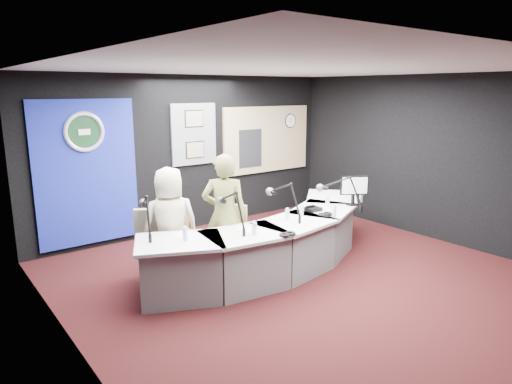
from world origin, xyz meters
TOP-DOWN VIEW (x-y plane):
  - ground at (0.00, 0.00)m, footprint 6.00×6.00m
  - ceiling at (0.00, 0.00)m, footprint 6.00×6.00m
  - wall_back at (0.00, 3.00)m, footprint 6.00×0.02m
  - wall_left at (-3.00, 0.00)m, footprint 0.02×6.00m
  - wall_right at (3.00, 0.00)m, footprint 0.02×6.00m
  - broadcast_desk at (-0.05, 0.55)m, footprint 4.50×1.90m
  - backdrop_panel at (-1.90, 2.97)m, footprint 1.60×0.05m
  - agency_seal at (-1.90, 2.93)m, footprint 0.63×0.07m
  - seal_center at (-1.90, 2.94)m, footprint 0.48×0.01m
  - pinboard at (0.05, 2.97)m, footprint 0.90×0.04m
  - framed_photo_upper at (0.05, 2.94)m, footprint 0.34×0.02m
  - framed_photo_lower at (0.05, 2.94)m, footprint 0.34×0.02m
  - booth_window_frame at (1.75, 2.97)m, footprint 2.12×0.06m
  - booth_glow at (1.75, 2.96)m, footprint 2.00×0.02m
  - equipment_rack at (1.30, 2.94)m, footprint 0.55×0.02m
  - wall_clock at (2.35, 2.94)m, footprint 0.28×0.01m
  - armchair_left at (-1.44, 1.08)m, footprint 0.79×0.79m
  - armchair_right at (-0.76, 0.78)m, footprint 0.76×0.76m
  - draped_jacket at (-1.58, 1.29)m, footprint 0.48×0.34m
  - person_man at (-1.44, 1.08)m, footprint 0.87×0.69m
  - person_woman at (-0.76, 0.78)m, footprint 0.74×0.71m
  - computer_monitor at (1.39, 0.36)m, footprint 0.42×0.28m
  - desk_phone at (0.64, 0.48)m, footprint 0.24×0.20m
  - headphones_near at (0.60, 0.19)m, footprint 0.22×0.22m
  - headphones_far at (-0.46, -0.18)m, footprint 0.20×0.20m
  - paper_stack at (-1.48, 0.65)m, footprint 0.22×0.29m
  - notepad at (-0.71, 0.37)m, footprint 0.24×0.30m
  - boom_mic_a at (-1.84, 0.91)m, footprint 0.31×0.71m
  - boom_mic_b at (-0.88, 0.44)m, footprint 0.18×0.74m
  - boom_mic_c at (0.01, 0.43)m, footprint 0.16×0.74m
  - boom_mic_d at (0.96, 0.23)m, footprint 0.50×0.61m
  - water_bottles at (0.04, 0.31)m, footprint 3.27×0.57m

SIDE VIEW (x-z plane):
  - ground at x=0.00m, z-range 0.00..0.00m
  - broadcast_desk at x=-0.05m, z-range 0.00..0.75m
  - armchair_right at x=-0.76m, z-range 0.00..0.98m
  - armchair_left at x=-1.44m, z-range 0.00..1.02m
  - draped_jacket at x=-1.58m, z-range 0.27..0.97m
  - paper_stack at x=-1.48m, z-range 0.75..0.75m
  - notepad at x=-0.71m, z-range 0.75..0.75m
  - headphones_near at x=0.60m, z-range 0.75..0.79m
  - headphones_far at x=-0.46m, z-range 0.75..0.78m
  - desk_phone at x=0.64m, z-range 0.75..0.80m
  - person_man at x=-1.44m, z-range 0.00..1.55m
  - water_bottles at x=0.04m, z-range 0.75..0.93m
  - person_woman at x=-0.76m, z-range 0.00..1.70m
  - boom_mic_a at x=-1.84m, z-range 0.75..1.35m
  - boom_mic_b at x=-0.88m, z-range 0.75..1.35m
  - boom_mic_c at x=0.01m, z-range 0.75..1.35m
  - boom_mic_d at x=0.96m, z-range 0.75..1.35m
  - computer_monitor at x=1.39m, z-range 0.90..1.24m
  - backdrop_panel at x=-1.90m, z-range 0.10..2.40m
  - wall_back at x=0.00m, z-range 0.00..2.80m
  - wall_left at x=-3.00m, z-range 0.00..2.80m
  - wall_right at x=3.00m, z-range 0.00..2.80m
  - equipment_rack at x=1.30m, z-range 1.03..1.78m
  - framed_photo_lower at x=0.05m, z-range 1.33..1.60m
  - booth_window_frame at x=1.75m, z-range 0.89..2.21m
  - booth_glow at x=1.75m, z-range 0.95..2.15m
  - pinboard at x=0.05m, z-range 1.20..2.30m
  - agency_seal at x=-1.90m, z-range 1.58..2.21m
  - seal_center at x=-1.90m, z-range 1.66..2.14m
  - wall_clock at x=2.35m, z-range 1.76..2.04m
  - framed_photo_upper at x=0.05m, z-range 1.89..2.17m
  - ceiling at x=0.00m, z-range 2.79..2.81m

